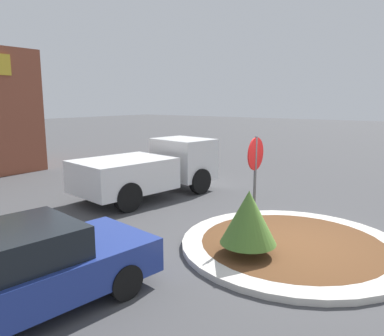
% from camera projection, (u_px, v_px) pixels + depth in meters
% --- Properties ---
extents(ground_plane, '(120.00, 120.00, 0.00)m').
position_uv_depth(ground_plane, '(292.00, 248.00, 8.72)').
color(ground_plane, '#474749').
extents(traffic_island, '(5.14, 5.14, 0.14)m').
position_uv_depth(traffic_island, '(292.00, 245.00, 8.71)').
color(traffic_island, beige).
rests_on(traffic_island, ground_plane).
extents(stop_sign, '(0.81, 0.07, 2.52)m').
position_uv_depth(stop_sign, '(255.00, 167.00, 9.24)').
color(stop_sign, '#4C4C51').
rests_on(stop_sign, ground_plane).
extents(island_shrub, '(1.20, 1.20, 1.39)m').
position_uv_depth(island_shrub, '(249.00, 217.00, 7.90)').
color(island_shrub, brown).
rests_on(island_shrub, traffic_island).
extents(utility_truck, '(5.46, 2.98, 1.95)m').
position_uv_depth(utility_truck, '(151.00, 168.00, 13.30)').
color(utility_truck, white).
rests_on(utility_truck, ground_plane).
extents(parked_sedan_blue, '(4.55, 2.47, 1.43)m').
position_uv_depth(parked_sedan_blue, '(20.00, 270.00, 5.96)').
color(parked_sedan_blue, navy).
rests_on(parked_sedan_blue, ground_plane).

